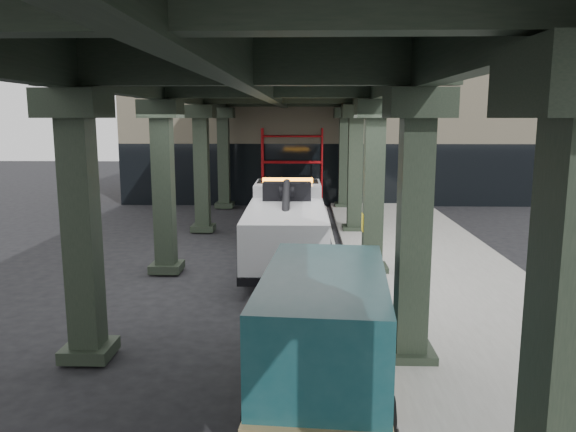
# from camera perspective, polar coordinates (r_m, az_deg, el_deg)

# --- Properties ---
(ground) EXTENTS (90.00, 90.00, 0.00)m
(ground) POSITION_cam_1_polar(r_m,az_deg,el_deg) (14.60, -0.92, -8.04)
(ground) COLOR black
(ground) RESTS_ON ground
(sidewalk) EXTENTS (5.00, 40.00, 0.15)m
(sidewalk) POSITION_cam_1_polar(r_m,az_deg,el_deg) (16.92, 14.89, -5.58)
(sidewalk) COLOR gray
(sidewalk) RESTS_ON ground
(lane_stripe) EXTENTS (0.12, 38.00, 0.01)m
(lane_stripe) POSITION_cam_1_polar(r_m,az_deg,el_deg) (16.53, 5.33, -5.90)
(lane_stripe) COLOR silver
(lane_stripe) RESTS_ON ground
(viaduct) EXTENTS (7.40, 32.00, 6.40)m
(viaduct) POSITION_cam_1_polar(r_m,az_deg,el_deg) (15.93, -2.11, 13.38)
(viaduct) COLOR black
(viaduct) RESTS_ON ground
(building) EXTENTS (22.00, 10.00, 8.00)m
(building) POSITION_cam_1_polar(r_m,az_deg,el_deg) (33.90, 4.07, 9.05)
(building) COLOR #C6B793
(building) RESTS_ON ground
(scaffolding) EXTENTS (3.08, 0.88, 4.00)m
(scaffolding) POSITION_cam_1_polar(r_m,az_deg,el_deg) (28.62, 0.43, 5.13)
(scaffolding) COLOR #AC0D11
(scaffolding) RESTS_ON ground
(tow_truck) EXTENTS (2.52, 8.05, 2.62)m
(tow_truck) POSITION_cam_1_polar(r_m,az_deg,el_deg) (17.53, -0.13, -0.66)
(tow_truck) COLOR black
(tow_truck) RESTS_ON ground
(towed_van) EXTENTS (2.43, 5.33, 2.11)m
(towed_van) POSITION_cam_1_polar(r_m,az_deg,el_deg) (9.43, 3.76, -11.02)
(towed_van) COLOR #134046
(towed_van) RESTS_ON ground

